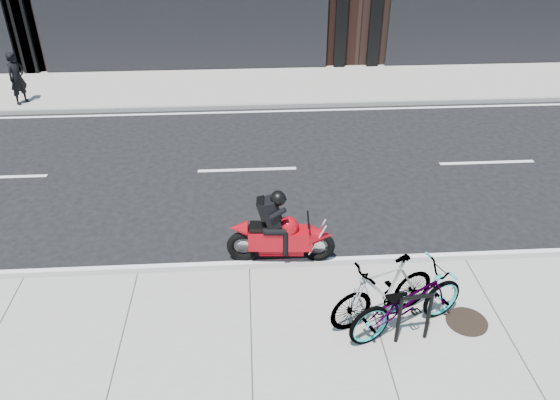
{
  "coord_description": "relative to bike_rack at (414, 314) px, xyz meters",
  "views": [
    {
      "loc": [
        0.06,
        -9.76,
        6.37
      ],
      "look_at": [
        0.62,
        -0.91,
        0.9
      ],
      "focal_mm": 35.0,
      "sensor_mm": 36.0,
      "label": 1
    }
  ],
  "objects": [
    {
      "name": "motorcycle",
      "position": [
        -1.77,
        2.26,
        -0.04
      ],
      "size": [
        2.03,
        0.56,
        1.51
      ],
      "rotation": [
        0.0,
        0.0,
        -0.07
      ],
      "color": "black",
      "rests_on": "ground"
    },
    {
      "name": "bicycle_rear",
      "position": [
        -0.36,
        0.5,
        0.05
      ],
      "size": [
        1.95,
        1.18,
        1.13
      ],
      "primitive_type": "imported",
      "rotation": [
        0.0,
        0.0,
        5.09
      ],
      "color": "gray",
      "rests_on": "sidewalk_near"
    },
    {
      "name": "bicycle_front",
      "position": [
        -0.05,
        0.25,
        0.02
      ],
      "size": [
        2.18,
        1.44,
        1.08
      ],
      "primitive_type": "imported",
      "rotation": [
        0.0,
        0.0,
        1.96
      ],
      "color": "gray",
      "rests_on": "sidewalk_near"
    },
    {
      "name": "bike_rack",
      "position": [
        0.0,
        0.0,
        0.0
      ],
      "size": [
        0.53,
        0.12,
        0.89
      ],
      "rotation": [
        0.0,
        0.0,
        0.12
      ],
      "color": "black",
      "rests_on": "sidewalk_near"
    },
    {
      "name": "sidewalk_far",
      "position": [
        -2.45,
        11.62,
        -0.59
      ],
      "size": [
        60.0,
        3.5,
        0.13
      ],
      "primitive_type": "cube",
      "color": "gray",
      "rests_on": "ground"
    },
    {
      "name": "ground",
      "position": [
        -2.45,
        3.87,
        -0.65
      ],
      "size": [
        120.0,
        120.0,
        0.0
      ],
      "primitive_type": "plane",
      "color": "black",
      "rests_on": "ground"
    },
    {
      "name": "pedestrian",
      "position": [
        -9.25,
        10.37,
        0.26
      ],
      "size": [
        0.62,
        0.68,
        1.57
      ],
      "primitive_type": "imported",
      "rotation": [
        0.0,
        0.0,
        1.01
      ],
      "color": "black",
      "rests_on": "sidewalk_far"
    },
    {
      "name": "manhole_cover",
      "position": [
        1.0,
        0.31,
        -0.51
      ],
      "size": [
        0.87,
        0.87,
        0.02
      ],
      "primitive_type": "cylinder",
      "rotation": [
        0.0,
        0.0,
        -0.41
      ],
      "color": "black",
      "rests_on": "sidewalk_near"
    }
  ]
}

